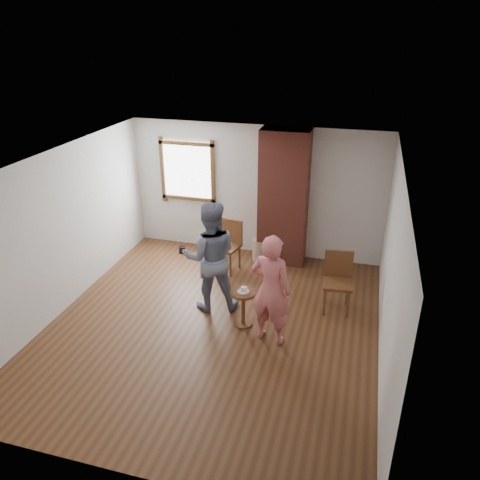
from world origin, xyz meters
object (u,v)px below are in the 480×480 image
person_pink (271,290)px  dining_chair_right (338,278)px  dining_chair_left (228,243)px  stoneware_crock (261,249)px  man (210,257)px  side_table (243,303)px

person_pink → dining_chair_right: bearing=-115.5°
dining_chair_left → person_pink: (1.23, -1.96, 0.31)m
stoneware_crock → dining_chair_right: dining_chair_right is taller
dining_chair_right → man: bearing=-170.8°
man → side_table: bearing=130.3°
dining_chair_left → person_pink: size_ratio=0.57×
dining_chair_right → side_table: bearing=-152.2°
dining_chair_left → side_table: size_ratio=1.62×
side_table → man: size_ratio=0.32×
dining_chair_left → dining_chair_right: bearing=-9.5°
dining_chair_right → side_table: dining_chair_right is taller
stoneware_crock → person_pink: person_pink is taller
stoneware_crock → man: man is taller
stoneware_crock → dining_chair_right: 2.10m
person_pink → stoneware_crock: bearing=-62.2°
stoneware_crock → dining_chair_left: (-0.52, -0.52, 0.32)m
stoneware_crock → person_pink: size_ratio=0.26×
dining_chair_right → stoneware_crock: bearing=133.9°
man → person_pink: 1.27m
person_pink → dining_chair_left: bearing=-46.1°
stoneware_crock → man: 2.04m
man → person_pink: (1.11, -0.61, -0.07)m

